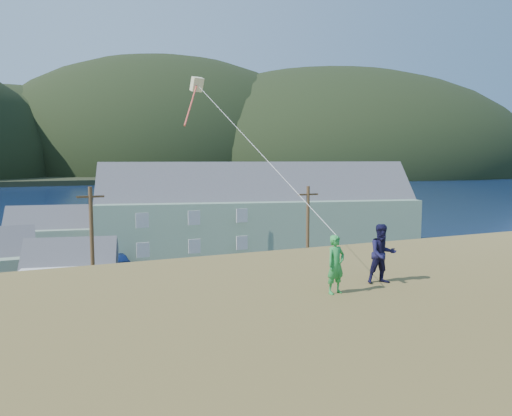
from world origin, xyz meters
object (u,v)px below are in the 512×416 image
(shed_palegreen_far, at_px, (54,233))
(kite_flyer_green, at_px, (336,264))
(lodge, at_px, (258,211))
(shed_white, at_px, (71,270))
(wharf, at_px, (32,238))
(kite_flyer_navy, at_px, (382,254))

(shed_palegreen_far, xyz_separation_m, kite_flyer_green, (6.14, -47.30, 5.42))
(lodge, distance_m, shed_white, 23.75)
(wharf, bearing_deg, kite_flyer_navy, -79.84)
(shed_white, xyz_separation_m, shed_palegreen_far, (-0.79, 18.10, 0.43))
(lodge, xyz_separation_m, kite_flyer_green, (-15.34, -40.55, 3.23))
(lodge, xyz_separation_m, shed_palegreen_far, (-21.48, 6.74, -2.19))
(shed_white, distance_m, shed_palegreen_far, 18.12)
(shed_palegreen_far, xyz_separation_m, kite_flyer_navy, (7.94, -46.90, 5.49))
(shed_white, height_order, shed_palegreen_far, shed_palegreen_far)
(shed_white, distance_m, kite_flyer_green, 30.25)
(wharf, relative_size, lodge, 0.71)
(shed_white, bearing_deg, shed_palegreen_far, 104.63)
(kite_flyer_green, height_order, kite_flyer_navy, kite_flyer_navy)
(kite_flyer_green, bearing_deg, shed_white, 88.07)
(shed_palegreen_far, relative_size, kite_flyer_navy, 6.29)
(lodge, distance_m, shed_palegreen_far, 22.62)
(lodge, relative_size, shed_palegreen_far, 3.39)
(shed_white, height_order, kite_flyer_navy, kite_flyer_navy)
(shed_palegreen_far, bearing_deg, kite_flyer_green, -72.88)
(shed_palegreen_far, relative_size, kite_flyer_green, 6.89)
(wharf, xyz_separation_m, lodge, (23.98, -18.13, 4.30))
(lodge, relative_size, kite_flyer_navy, 21.35)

